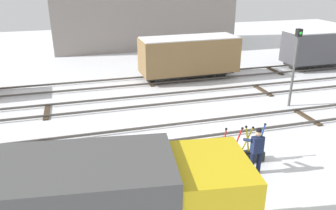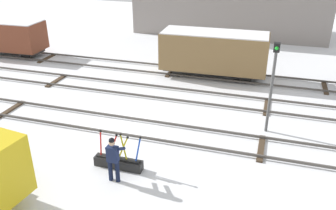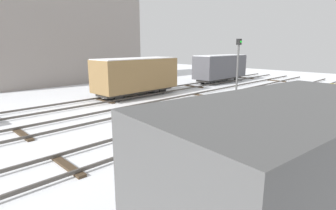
{
  "view_description": "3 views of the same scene",
  "coord_description": "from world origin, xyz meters",
  "px_view_note": "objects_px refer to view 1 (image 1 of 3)",
  "views": [
    {
      "loc": [
        -4.27,
        -12.12,
        6.35
      ],
      "look_at": [
        -0.5,
        1.28,
        0.84
      ],
      "focal_mm": 35.99,
      "sensor_mm": 36.0,
      "label": 1
    },
    {
      "loc": [
        5.87,
        -12.52,
        7.63
      ],
      "look_at": [
        1.69,
        1.13,
        0.82
      ],
      "focal_mm": 38.36,
      "sensor_mm": 36.0,
      "label": 2
    },
    {
      "loc": [
        -8.83,
        -7.15,
        3.44
      ],
      "look_at": [
        -0.5,
        1.19,
        0.82
      ],
      "focal_mm": 28.38,
      "sensor_mm": 36.0,
      "label": 3
    }
  ],
  "objects_px": {
    "delivery_truck": "(103,204)",
    "signal_post": "(295,60)",
    "switch_lever_frame": "(240,156)",
    "rail_worker": "(257,148)",
    "freight_car_far_end": "(327,47)",
    "freight_car_mid_siding": "(189,56)"
  },
  "relations": [
    {
      "from": "switch_lever_frame",
      "to": "freight_car_mid_siding",
      "type": "relative_size",
      "value": 0.3
    },
    {
      "from": "rail_worker",
      "to": "signal_post",
      "type": "distance_m",
      "value": 7.06
    },
    {
      "from": "switch_lever_frame",
      "to": "rail_worker",
      "type": "xyz_separation_m",
      "value": [
        0.17,
        -0.72,
        0.7
      ]
    },
    {
      "from": "rail_worker",
      "to": "freight_car_far_end",
      "type": "height_order",
      "value": "freight_car_far_end"
    },
    {
      "from": "delivery_truck",
      "to": "signal_post",
      "type": "height_order",
      "value": "signal_post"
    },
    {
      "from": "rail_worker",
      "to": "delivery_truck",
      "type": "relative_size",
      "value": 0.25
    },
    {
      "from": "switch_lever_frame",
      "to": "freight_car_mid_siding",
      "type": "bearing_deg",
      "value": 81.13
    },
    {
      "from": "switch_lever_frame",
      "to": "signal_post",
      "type": "relative_size",
      "value": 0.47
    },
    {
      "from": "switch_lever_frame",
      "to": "rail_worker",
      "type": "bearing_deg",
      "value": -76.79
    },
    {
      "from": "rail_worker",
      "to": "delivery_truck",
      "type": "bearing_deg",
      "value": -156.11
    },
    {
      "from": "rail_worker",
      "to": "freight_car_far_end",
      "type": "xyz_separation_m",
      "value": [
        11.55,
        10.84,
        0.54
      ]
    },
    {
      "from": "switch_lever_frame",
      "to": "freight_car_far_end",
      "type": "xyz_separation_m",
      "value": [
        11.72,
        10.12,
        1.24
      ]
    },
    {
      "from": "rail_worker",
      "to": "freight_car_mid_siding",
      "type": "distance_m",
      "value": 10.94
    },
    {
      "from": "signal_post",
      "to": "rail_worker",
      "type": "bearing_deg",
      "value": -133.49
    },
    {
      "from": "switch_lever_frame",
      "to": "freight_car_mid_siding",
      "type": "height_order",
      "value": "freight_car_mid_siding"
    },
    {
      "from": "delivery_truck",
      "to": "signal_post",
      "type": "xyz_separation_m",
      "value": [
        9.96,
        7.35,
        0.82
      ]
    },
    {
      "from": "switch_lever_frame",
      "to": "delivery_truck",
      "type": "xyz_separation_m",
      "value": [
        -5.02,
        -3.05,
        1.3
      ]
    },
    {
      "from": "switch_lever_frame",
      "to": "freight_car_far_end",
      "type": "distance_m",
      "value": 15.53
    },
    {
      "from": "signal_post",
      "to": "delivery_truck",
      "type": "bearing_deg",
      "value": -143.58
    },
    {
      "from": "rail_worker",
      "to": "delivery_truck",
      "type": "xyz_separation_m",
      "value": [
        -5.2,
        -2.33,
        0.6
      ]
    },
    {
      "from": "delivery_truck",
      "to": "freight_car_far_end",
      "type": "relative_size",
      "value": 1.08
    },
    {
      "from": "switch_lever_frame",
      "to": "rail_worker",
      "type": "distance_m",
      "value": 1.02
    }
  ]
}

